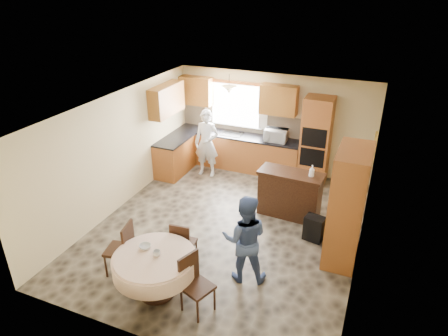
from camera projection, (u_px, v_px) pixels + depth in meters
floor at (228, 227)px, 8.09m from camera, size 5.00×6.00×0.01m
ceiling at (229, 108)px, 7.00m from camera, size 5.00×6.00×0.01m
wall_back at (273, 123)px, 10.04m from camera, size 5.00×0.02×2.50m
wall_front at (140, 269)px, 5.05m from camera, size 5.00×0.02×2.50m
wall_left at (119, 152)px, 8.41m from camera, size 0.02×6.00×2.50m
wall_right at (367, 197)px, 6.68m from camera, size 0.02×6.00×2.50m
window at (236, 105)px, 10.21m from camera, size 1.40×0.03×1.10m
curtain_left at (209, 101)px, 10.41m from camera, size 0.22×0.02×1.15m
curtain_right at (264, 107)px, 9.89m from camera, size 0.22×0.02×1.15m
base_cab_back at (237, 152)px, 10.43m from camera, size 3.30×0.60×0.88m
counter_back at (237, 135)px, 10.23m from camera, size 3.30×0.64×0.04m
base_cab_left at (175, 157)px, 10.15m from camera, size 0.60×1.20×0.88m
counter_left at (174, 140)px, 9.95m from camera, size 0.64×1.20×0.04m
backsplash at (241, 121)px, 10.35m from camera, size 3.30×0.02×0.55m
wall_cab_left at (196, 91)px, 10.32m from camera, size 0.85×0.33×0.72m
wall_cab_right at (279, 100)px, 9.56m from camera, size 0.90×0.33×0.72m
wall_cab_side at (167, 100)px, 9.56m from camera, size 0.33×1.20×0.72m
oven_tower at (316, 141)px, 9.46m from camera, size 0.66×0.62×2.12m
oven_upper at (314, 138)px, 9.12m from camera, size 0.56×0.01×0.45m
oven_lower at (312, 158)px, 9.34m from camera, size 0.56×0.01×0.45m
pendant at (229, 90)px, 9.59m from camera, size 0.36×0.36×0.18m
sideboard at (290, 195)px, 8.31m from camera, size 1.34×0.62×0.94m
space_heater at (314, 228)px, 7.61m from camera, size 0.40×0.32×0.50m
cupboard at (347, 206)px, 6.82m from camera, size 0.55×1.09×2.08m
dining_table at (155, 264)px, 6.17m from camera, size 1.30×1.30×0.74m
chair_left at (123, 246)px, 6.63m from camera, size 0.49×0.49×0.97m
chair_back at (182, 242)px, 6.84m from camera, size 0.41×0.41×0.87m
chair_right at (194, 281)px, 5.91m from camera, size 0.53×0.53×0.94m
framed_picture at (374, 150)px, 7.59m from camera, size 0.06×0.64×0.53m
microwave at (276, 135)px, 9.76m from camera, size 0.57×0.40×0.30m
person_sink at (207, 143)px, 9.88m from camera, size 0.65×0.45×1.70m
person_dining at (245, 239)px, 6.42m from camera, size 0.89×0.78×1.55m
bowl_sideboard at (279, 172)px, 8.19m from camera, size 0.23×0.23×0.05m
bottle_sideboard at (312, 172)px, 7.90m from camera, size 0.14×0.14×0.30m
cup_table at (157, 253)px, 6.07m from camera, size 0.15×0.15×0.09m
bowl_table at (145, 247)px, 6.25m from camera, size 0.20×0.20×0.06m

